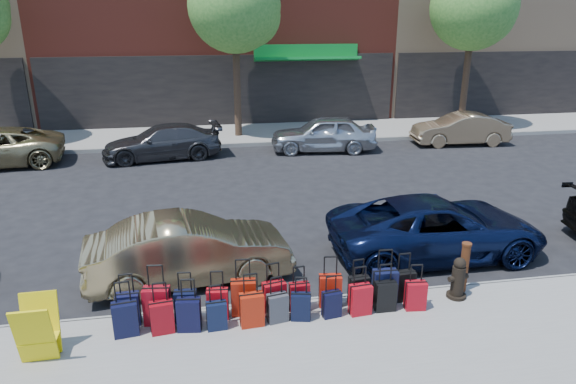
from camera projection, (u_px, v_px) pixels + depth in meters
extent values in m
plane|color=black|center=(248.00, 219.00, 13.74)|extent=(120.00, 120.00, 0.00)
cube|color=gray|center=(290.00, 377.00, 7.66)|extent=(60.00, 4.00, 0.15)
cube|color=gray|center=(227.00, 135.00, 23.02)|extent=(60.00, 4.00, 0.15)
cube|color=gray|center=(271.00, 305.00, 9.54)|extent=(60.00, 0.08, 0.15)
cube|color=gray|center=(230.00, 145.00, 21.14)|extent=(60.00, 0.08, 0.15)
cube|color=black|center=(223.00, 92.00, 24.30)|extent=(16.66, 0.15, 3.40)
cube|color=#0D7529|center=(307.00, 59.00, 24.12)|extent=(5.00, 0.91, 0.27)
cube|color=#0D7529|center=(306.00, 51.00, 24.28)|extent=(5.00, 0.10, 0.60)
cube|color=black|center=(530.00, 85.00, 26.85)|extent=(14.70, 0.15, 3.40)
cylinder|color=black|center=(237.00, 80.00, 21.82)|extent=(0.30, 0.30, 4.80)
sphere|color=#337A28|center=(234.00, 6.00, 20.84)|extent=(3.80, 3.80, 3.80)
sphere|color=#337A28|center=(249.00, 16.00, 21.07)|extent=(2.58, 2.58, 2.58)
cylinder|color=black|center=(466.00, 75.00, 23.50)|extent=(0.30, 0.30, 4.80)
sphere|color=#337A28|center=(474.00, 6.00, 22.52)|extent=(3.80, 3.80, 3.80)
sphere|color=#337A28|center=(485.00, 15.00, 22.74)|extent=(2.58, 2.58, 2.58)
cube|color=black|center=(128.00, 309.00, 8.76)|extent=(0.39, 0.22, 0.58)
cylinder|color=black|center=(125.00, 276.00, 8.55)|extent=(0.22, 0.04, 0.03)
cube|color=maroon|center=(157.00, 306.00, 8.77)|extent=(0.47, 0.30, 0.67)
cylinder|color=black|center=(154.00, 268.00, 8.53)|extent=(0.25, 0.06, 0.03)
cube|color=black|center=(186.00, 306.00, 8.85)|extent=(0.40, 0.24, 0.57)
cylinder|color=black|center=(183.00, 274.00, 8.65)|extent=(0.21, 0.05, 0.03)
cube|color=#B20B14|center=(218.00, 304.00, 8.93)|extent=(0.39, 0.24, 0.55)
cylinder|color=black|center=(216.00, 273.00, 8.73)|extent=(0.21, 0.05, 0.03)
cube|color=#961A09|center=(244.00, 297.00, 9.05)|extent=(0.45, 0.27, 0.65)
cylinder|color=black|center=(242.00, 262.00, 8.82)|extent=(0.24, 0.05, 0.03)
cube|color=#A00A12|center=(274.00, 298.00, 9.09)|extent=(0.43, 0.29, 0.59)
cylinder|color=black|center=(274.00, 265.00, 8.87)|extent=(0.22, 0.08, 0.03)
cube|color=maroon|center=(299.00, 297.00, 9.18)|extent=(0.36, 0.21, 0.53)
cylinder|color=black|center=(300.00, 268.00, 8.99)|extent=(0.20, 0.04, 0.03)
cube|color=#AB190B|center=(330.00, 291.00, 9.31)|extent=(0.43, 0.27, 0.60)
cylinder|color=black|center=(331.00, 258.00, 9.10)|extent=(0.23, 0.06, 0.03)
cube|color=black|center=(359.00, 290.00, 9.39)|extent=(0.38, 0.24, 0.54)
cylinder|color=black|center=(360.00, 261.00, 9.19)|extent=(0.20, 0.06, 0.03)
cube|color=black|center=(385.00, 287.00, 9.40)|extent=(0.44, 0.25, 0.65)
cylinder|color=black|center=(387.00, 252.00, 9.16)|extent=(0.24, 0.04, 0.03)
cube|color=black|center=(404.00, 286.00, 9.51)|extent=(0.39, 0.23, 0.58)
cylinder|color=black|center=(406.00, 255.00, 9.30)|extent=(0.22, 0.04, 0.03)
cube|color=black|center=(125.00, 319.00, 8.45)|extent=(0.43, 0.29, 0.59)
cylinder|color=black|center=(121.00, 284.00, 8.24)|extent=(0.23, 0.06, 0.03)
cube|color=maroon|center=(162.00, 317.00, 8.53)|extent=(0.40, 0.27, 0.56)
cylinder|color=black|center=(159.00, 285.00, 8.33)|extent=(0.21, 0.06, 0.03)
cube|color=black|center=(189.00, 315.00, 8.59)|extent=(0.42, 0.27, 0.57)
cylinder|color=black|center=(187.00, 282.00, 8.39)|extent=(0.22, 0.06, 0.03)
cube|color=black|center=(217.00, 316.00, 8.64)|extent=(0.35, 0.22, 0.50)
cylinder|color=black|center=(215.00, 287.00, 8.46)|extent=(0.19, 0.05, 0.03)
cube|color=#A71E0A|center=(252.00, 310.00, 8.72)|extent=(0.42, 0.26, 0.59)
cylinder|color=black|center=(251.00, 276.00, 8.51)|extent=(0.23, 0.05, 0.03)
cube|color=#39393E|center=(277.00, 308.00, 8.85)|extent=(0.38, 0.27, 0.51)
cylinder|color=black|center=(277.00, 279.00, 8.66)|extent=(0.20, 0.07, 0.03)
cube|color=black|center=(301.00, 307.00, 8.90)|extent=(0.37, 0.26, 0.49)
cylinder|color=black|center=(301.00, 279.00, 8.73)|extent=(0.19, 0.07, 0.03)
cube|color=black|center=(332.00, 304.00, 8.99)|extent=(0.35, 0.24, 0.48)
cylinder|color=black|center=(332.00, 278.00, 8.82)|extent=(0.18, 0.06, 0.03)
cube|color=#AD0B16|center=(360.00, 300.00, 9.06)|extent=(0.40, 0.26, 0.56)
cylinder|color=black|center=(362.00, 269.00, 8.87)|extent=(0.21, 0.05, 0.03)
cube|color=black|center=(385.00, 296.00, 9.18)|extent=(0.37, 0.22, 0.55)
cylinder|color=black|center=(387.00, 266.00, 8.98)|extent=(0.21, 0.03, 0.03)
cube|color=#9F0A15|center=(415.00, 296.00, 9.22)|extent=(0.38, 0.24, 0.53)
cylinder|color=black|center=(418.00, 267.00, 9.02)|extent=(0.20, 0.05, 0.03)
cylinder|color=black|center=(456.00, 295.00, 9.68)|extent=(0.37, 0.37, 0.06)
cylinder|color=black|center=(458.00, 281.00, 9.57)|extent=(0.24, 0.24, 0.57)
sphere|color=black|center=(460.00, 263.00, 9.46)|extent=(0.22, 0.22, 0.22)
cylinder|color=black|center=(458.00, 278.00, 9.55)|extent=(0.42, 0.18, 0.10)
cylinder|color=#38190C|center=(464.00, 268.00, 9.75)|extent=(0.16, 0.16, 0.98)
cylinder|color=#38190C|center=(467.00, 244.00, 9.59)|extent=(0.18, 0.18, 0.04)
cube|color=yellow|center=(34.00, 336.00, 7.65)|extent=(0.56, 0.26, 0.99)
cube|color=yellow|center=(41.00, 323.00, 7.99)|extent=(0.56, 0.26, 0.99)
cube|color=yellow|center=(39.00, 338.00, 7.87)|extent=(0.56, 0.37, 0.02)
imported|color=#9A875E|center=(189.00, 250.00, 10.39)|extent=(4.27, 1.99, 1.36)
imported|color=#0C1537|center=(436.00, 227.00, 11.52)|extent=(4.85, 2.29, 1.34)
imported|color=#37373A|center=(162.00, 142.00, 19.30)|extent=(4.58, 2.34, 1.27)
imported|color=silver|center=(323.00, 134.00, 20.35)|extent=(4.31, 2.14, 1.41)
imported|color=tan|center=(460.00, 129.00, 21.44)|extent=(4.03, 1.65, 1.30)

